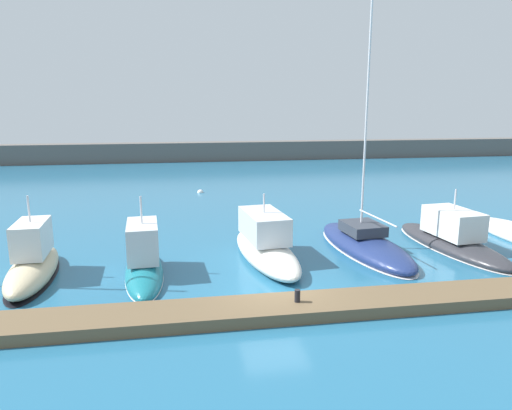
% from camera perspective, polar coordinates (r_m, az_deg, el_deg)
% --- Properties ---
extents(ground_plane, '(120.00, 120.00, 0.00)m').
position_cam_1_polar(ground_plane, '(18.23, 2.26, -10.89)').
color(ground_plane, '#236084').
extents(dock_pier, '(35.44, 1.88, 0.42)m').
position_cam_1_polar(dock_pier, '(16.67, 3.44, -12.41)').
color(dock_pier, brown).
rests_on(dock_pier, ground_plane).
extents(breakwater_seawall, '(108.00, 2.27, 2.35)m').
position_cam_1_polar(breakwater_seawall, '(60.21, -6.16, 6.48)').
color(breakwater_seawall, '#5B5651').
rests_on(breakwater_seawall, ground_plane).
extents(motorboat_sand_second, '(2.05, 6.16, 3.66)m').
position_cam_1_polar(motorboat_sand_second, '(21.80, -25.45, -6.28)').
color(motorboat_sand_second, beige).
rests_on(motorboat_sand_second, ground_plane).
extents(motorboat_teal_third, '(1.96, 6.17, 3.74)m').
position_cam_1_polar(motorboat_teal_third, '(20.66, -13.46, -6.69)').
color(motorboat_teal_third, '#19707F').
rests_on(motorboat_teal_third, ground_plane).
extents(motorboat_ivory_fourth, '(2.94, 7.58, 3.28)m').
position_cam_1_polar(motorboat_ivory_fourth, '(22.04, 1.13, -4.74)').
color(motorboat_ivory_fourth, silver).
rests_on(motorboat_ivory_fourth, ground_plane).
extents(sailboat_navy_fifth, '(3.41, 8.61, 18.10)m').
position_cam_1_polar(sailboat_navy_fifth, '(24.01, 13.04, -4.61)').
color(sailboat_navy_fifth, navy).
rests_on(sailboat_navy_fifth, ground_plane).
extents(motorboat_charcoal_sixth, '(3.12, 8.41, 3.28)m').
position_cam_1_polar(motorboat_charcoal_sixth, '(25.70, 22.58, -3.74)').
color(motorboat_charcoal_sixth, '#2D2D33').
rests_on(motorboat_charcoal_sixth, ground_plane).
extents(mooring_buoy_white, '(0.50, 0.50, 0.50)m').
position_cam_1_polar(mooring_buoy_white, '(38.69, -6.77, 1.50)').
color(mooring_buoy_white, white).
rests_on(mooring_buoy_white, ground_plane).
extents(dock_bollard, '(0.20, 0.20, 0.44)m').
position_cam_1_polar(dock_bollard, '(16.60, 5.04, -10.92)').
color(dock_bollard, black).
rests_on(dock_bollard, dock_pier).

